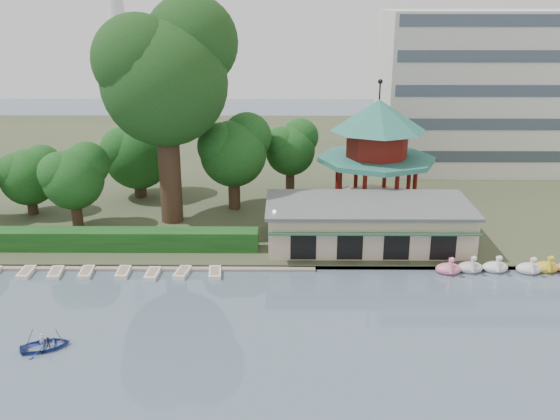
{
  "coord_description": "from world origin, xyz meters",
  "views": [
    {
      "loc": [
        2.37,
        -31.55,
        22.04
      ],
      "look_at": [
        2.0,
        18.0,
        5.0
      ],
      "focal_mm": 40.0,
      "sensor_mm": 36.0,
      "label": 1
    }
  ],
  "objects_px": {
    "big_tree": "(166,70)",
    "rowboat_with_passengers": "(45,342)",
    "dock": "(117,266)",
    "boathouse": "(368,223)",
    "pavilion": "(377,144)"
  },
  "relations": [
    {
      "from": "boathouse",
      "to": "rowboat_with_passengers",
      "type": "height_order",
      "value": "boathouse"
    },
    {
      "from": "rowboat_with_passengers",
      "to": "boathouse",
      "type": "bearing_deg",
      "value": 37.11
    },
    {
      "from": "dock",
      "to": "boathouse",
      "type": "relative_size",
      "value": 1.83
    },
    {
      "from": "pavilion",
      "to": "big_tree",
      "type": "xyz_separation_m",
      "value": [
        -20.84,
        -3.81,
        7.93
      ]
    },
    {
      "from": "big_tree",
      "to": "dock",
      "type": "bearing_deg",
      "value": -106.05
    },
    {
      "from": "boathouse",
      "to": "rowboat_with_passengers",
      "type": "relative_size",
      "value": 3.49
    },
    {
      "from": "dock",
      "to": "boathouse",
      "type": "bearing_deg",
      "value": 12.24
    },
    {
      "from": "dock",
      "to": "rowboat_with_passengers",
      "type": "relative_size",
      "value": 6.38
    },
    {
      "from": "boathouse",
      "to": "big_tree",
      "type": "relative_size",
      "value": 0.85
    },
    {
      "from": "big_tree",
      "to": "boathouse",
      "type": "bearing_deg",
      "value": -18.28
    },
    {
      "from": "dock",
      "to": "big_tree",
      "type": "bearing_deg",
      "value": 73.95
    },
    {
      "from": "big_tree",
      "to": "rowboat_with_passengers",
      "type": "relative_size",
      "value": 4.13
    },
    {
      "from": "big_tree",
      "to": "rowboat_with_passengers",
      "type": "distance_m",
      "value": 28.56
    },
    {
      "from": "dock",
      "to": "pavilion",
      "type": "xyz_separation_m",
      "value": [
        24.0,
        14.8,
        7.36
      ]
    },
    {
      "from": "dock",
      "to": "rowboat_with_passengers",
      "type": "distance_m",
      "value": 12.99
    }
  ]
}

